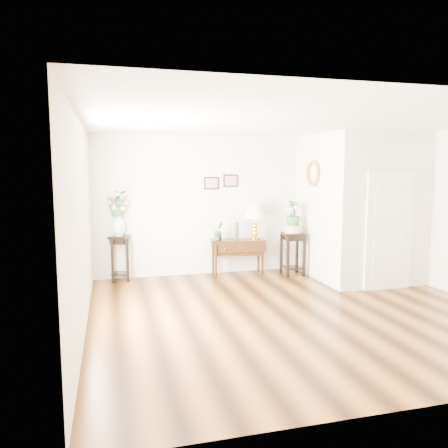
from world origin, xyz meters
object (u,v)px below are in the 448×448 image
object	(u,v)px
console_table	(238,257)
plant_stand_b	(293,254)
plant_stand_a	(120,258)
table_lamp	(255,222)

from	to	relation	value
console_table	plant_stand_b	bearing A→B (deg)	-4.26
plant_stand_a	plant_stand_b	xyz separation A→B (m)	(3.39, -0.39, -0.00)
plant_stand_a	console_table	bearing A→B (deg)	-2.95
table_lamp	plant_stand_b	distance (m)	1.00
table_lamp	console_table	bearing A→B (deg)	180.00
console_table	plant_stand_a	world-z (taller)	plant_stand_a
console_table	plant_stand_a	size ratio (longest dim) A/B	1.24
table_lamp	plant_stand_a	xyz separation A→B (m)	(-2.68, 0.12, -0.64)
plant_stand_b	console_table	bearing A→B (deg)	165.67
table_lamp	plant_stand_b	xyz separation A→B (m)	(0.71, -0.27, -0.64)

